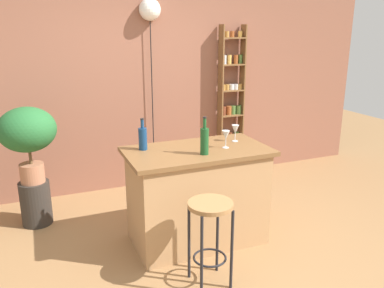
% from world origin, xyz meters
% --- Properties ---
extents(ground, '(12.00, 12.00, 0.00)m').
position_xyz_m(ground, '(0.00, 0.00, 0.00)').
color(ground, olive).
extents(back_wall, '(6.40, 0.10, 2.80)m').
position_xyz_m(back_wall, '(0.00, 1.95, 1.40)').
color(back_wall, '#8C5642').
rests_on(back_wall, ground).
extents(kitchen_counter, '(1.32, 0.73, 0.92)m').
position_xyz_m(kitchen_counter, '(0.00, 0.30, 0.47)').
color(kitchen_counter, tan).
rests_on(kitchen_counter, ground).
extents(bar_stool, '(0.35, 0.35, 0.71)m').
position_xyz_m(bar_stool, '(-0.17, -0.37, 0.53)').
color(bar_stool, black).
rests_on(bar_stool, ground).
extents(spice_shelf, '(0.34, 0.15, 2.04)m').
position_xyz_m(spice_shelf, '(1.14, 1.81, 1.00)').
color(spice_shelf, brown).
rests_on(spice_shelf, ground).
extents(plant_stool, '(0.31, 0.31, 0.47)m').
position_xyz_m(plant_stool, '(-1.43, 1.25, 0.23)').
color(plant_stool, '#2D2823').
rests_on(plant_stool, ground).
extents(potted_plant, '(0.57, 0.51, 0.79)m').
position_xyz_m(potted_plant, '(-1.43, 1.25, 0.99)').
color(potted_plant, '#A86B4C').
rests_on(potted_plant, plant_stool).
extents(bottle_vinegar, '(0.07, 0.07, 0.34)m').
position_xyz_m(bottle_vinegar, '(0.00, 0.14, 1.05)').
color(bottle_vinegar, '#194C23').
rests_on(bottle_vinegar, kitchen_counter).
extents(bottle_wine_red, '(0.08, 0.08, 0.29)m').
position_xyz_m(bottle_wine_red, '(-0.46, 0.48, 1.03)').
color(bottle_wine_red, navy).
rests_on(bottle_wine_red, kitchen_counter).
extents(wine_glass_left, '(0.07, 0.07, 0.16)m').
position_xyz_m(wine_glass_left, '(0.26, 0.24, 1.04)').
color(wine_glass_left, silver).
rests_on(wine_glass_left, kitchen_counter).
extents(wine_glass_center, '(0.07, 0.07, 0.16)m').
position_xyz_m(wine_glass_center, '(0.45, 0.40, 1.04)').
color(wine_glass_center, silver).
rests_on(wine_glass_center, kitchen_counter).
extents(pendant_globe_light, '(0.26, 0.26, 2.33)m').
position_xyz_m(pendant_globe_light, '(0.04, 1.84, 2.18)').
color(pendant_globe_light, black).
rests_on(pendant_globe_light, ground).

